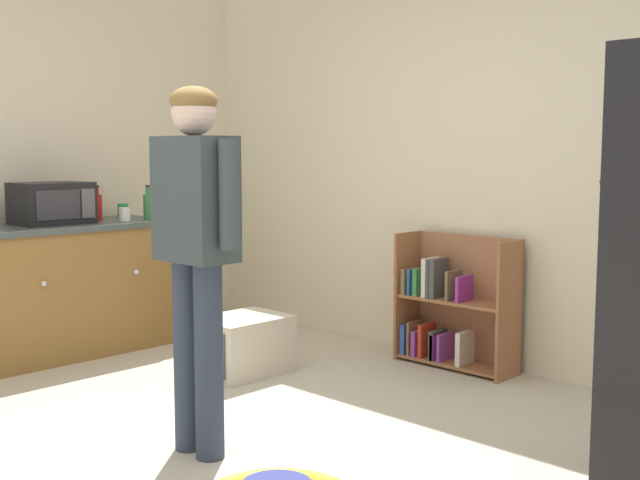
{
  "coord_description": "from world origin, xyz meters",
  "views": [
    {
      "loc": [
        2.83,
        -2.1,
        1.39
      ],
      "look_at": [
        0.17,
        0.62,
        0.97
      ],
      "focal_mm": 44.85,
      "sensor_mm": 36.0,
      "label": 1
    }
  ],
  "objects": [
    {
      "name": "left_side_wall",
      "position": [
        -2.63,
        0.8,
        1.35
      ],
      "size": [
        0.06,
        2.99,
        2.7
      ],
      "primitive_type": "cube",
      "color": "beige",
      "rests_on": "ground"
    },
    {
      "name": "ground_plane",
      "position": [
        0.0,
        0.0,
        0.0
      ],
      "size": [
        12.0,
        12.0,
        0.0
      ],
      "primitive_type": "plane",
      "color": "#BCB49C",
      "rests_on": "ground"
    },
    {
      "name": "bookshelf",
      "position": [
        -0.12,
        2.14,
        0.37
      ],
      "size": [
        0.8,
        0.28,
        0.85
      ],
      "color": "#975E3B",
      "rests_on": "ground"
    },
    {
      "name": "pet_carrier",
      "position": [
        -0.94,
        1.06,
        0.18
      ],
      "size": [
        0.42,
        0.55,
        0.36
      ],
      "color": "beige",
      "rests_on": "ground"
    },
    {
      "name": "green_glass_bottle",
      "position": [
        -2.07,
        1.14,
        1.0
      ],
      "size": [
        0.07,
        0.07,
        0.25
      ],
      "color": "#33753D",
      "rests_on": "kitchen_counter"
    },
    {
      "name": "green_cup",
      "position": [
        -2.43,
        1.15,
        0.95
      ],
      "size": [
        0.08,
        0.08,
        0.09
      ],
      "primitive_type": "cylinder",
      "color": "green",
      "rests_on": "kitchen_counter"
    },
    {
      "name": "ketchup_bottle",
      "position": [
        -2.28,
        0.85,
        1.0
      ],
      "size": [
        0.07,
        0.07,
        0.25
      ],
      "color": "red",
      "rests_on": "kitchen_counter"
    },
    {
      "name": "kitchen_counter",
      "position": [
        -2.2,
        0.23,
        0.45
      ],
      "size": [
        0.65,
        2.06,
        0.9
      ],
      "color": "brown",
      "rests_on": "ground"
    },
    {
      "name": "white_cup",
      "position": [
        -2.07,
        0.94,
        0.95
      ],
      "size": [
        0.08,
        0.08,
        0.09
      ],
      "primitive_type": "cylinder",
      "color": "white",
      "rests_on": "kitchen_counter"
    },
    {
      "name": "back_wall",
      "position": [
        0.0,
        2.33,
        1.35
      ],
      "size": [
        5.2,
        0.06,
        2.7
      ],
      "primitive_type": "cube",
      "color": "beige",
      "rests_on": "ground"
    },
    {
      "name": "standing_person",
      "position": [
        -0.06,
        0.06,
        1.01
      ],
      "size": [
        0.57,
        0.22,
        1.68
      ],
      "color": "#2D374B",
      "rests_on": "ground"
    },
    {
      "name": "microwave",
      "position": [
        -2.22,
        0.47,
        1.04
      ],
      "size": [
        0.37,
        0.48,
        0.28
      ],
      "color": "black",
      "rests_on": "kitchen_counter"
    }
  ]
}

